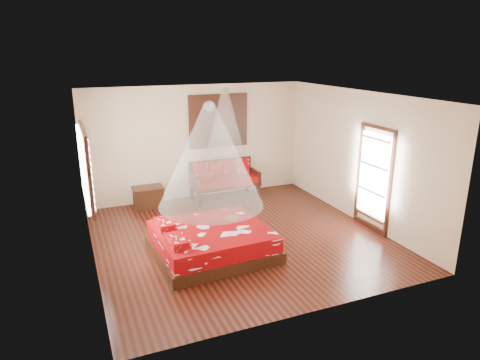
% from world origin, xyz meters
% --- Properties ---
extents(room, '(5.54, 5.54, 2.84)m').
position_xyz_m(room, '(0.00, 0.00, 1.40)').
color(room, black).
rests_on(room, ground).
extents(bed, '(2.14, 1.95, 0.64)m').
position_xyz_m(bed, '(-0.75, -0.48, 0.25)').
color(bed, black).
rests_on(bed, floor).
extents(daybed, '(1.67, 0.74, 0.94)m').
position_xyz_m(daybed, '(0.56, 2.38, 0.52)').
color(daybed, black).
rests_on(daybed, floor).
extents(storage_chest, '(0.71, 0.52, 0.48)m').
position_xyz_m(storage_chest, '(-1.33, 2.45, 0.25)').
color(storage_chest, black).
rests_on(storage_chest, floor).
extents(shutter_panel, '(1.52, 0.06, 1.32)m').
position_xyz_m(shutter_panel, '(0.56, 2.72, 1.90)').
color(shutter_panel, black).
rests_on(shutter_panel, wall_back).
extents(window_left, '(0.10, 1.74, 1.34)m').
position_xyz_m(window_left, '(-2.71, 0.20, 1.70)').
color(window_left, black).
rests_on(window_left, wall_left).
extents(glazed_door, '(0.08, 1.02, 2.16)m').
position_xyz_m(glazed_door, '(2.72, -0.60, 1.07)').
color(glazed_door, black).
rests_on(glazed_door, floor).
extents(wine_tray, '(0.29, 0.29, 0.23)m').
position_xyz_m(wine_tray, '(-0.24, -0.19, 0.56)').
color(wine_tray, brown).
rests_on(wine_tray, bed).
extents(mosquito_net_main, '(1.85, 1.85, 1.80)m').
position_xyz_m(mosquito_net_main, '(-0.73, -0.48, 1.85)').
color(mosquito_net_main, white).
rests_on(mosquito_net_main, ceiling).
extents(mosquito_net_daybed, '(0.90, 0.90, 1.50)m').
position_xyz_m(mosquito_net_daybed, '(0.56, 2.25, 2.00)').
color(mosquito_net_daybed, white).
rests_on(mosquito_net_daybed, ceiling).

